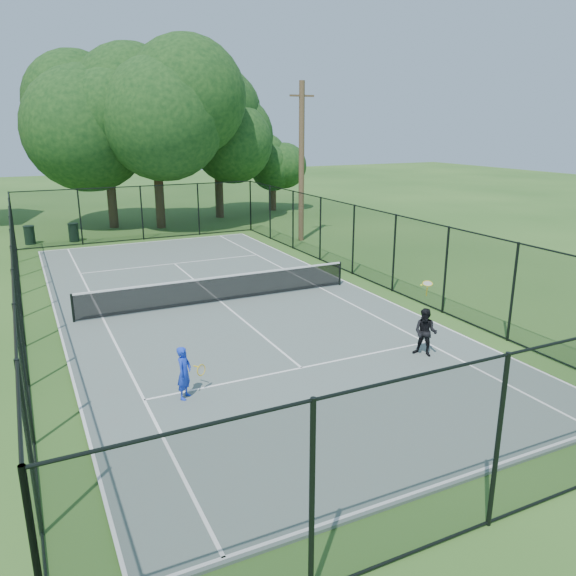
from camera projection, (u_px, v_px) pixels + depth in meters
name	position (u px, v px, depth m)	size (l,w,h in m)	color
ground	(221.00, 303.00, 20.28)	(120.00, 120.00, 0.00)	#2A541C
tennis_court	(221.00, 302.00, 20.27)	(11.00, 24.00, 0.06)	slate
tennis_net	(220.00, 288.00, 20.12)	(10.08, 0.08, 0.95)	black
fence	(219.00, 263.00, 19.86)	(13.10, 26.10, 3.00)	black
tree_near_left	(106.00, 128.00, 33.56)	(7.47, 7.47, 9.74)	#332114
tree_near_mid	(155.00, 130.00, 33.53)	(7.33, 7.33, 9.58)	#332114
tree_near_right	(217.00, 136.00, 37.59)	(6.27, 6.27, 8.65)	#332114
tree_far_right	(272.00, 166.00, 41.46)	(3.96, 3.96, 5.24)	#332114
trash_bin_left	(29.00, 235.00, 30.13)	(0.58, 0.58, 1.01)	black
trash_bin_right	(74.00, 232.00, 30.86)	(0.58, 0.58, 1.01)	black
utility_pole	(301.00, 162.00, 30.16)	(1.40, 0.30, 8.41)	#4C3823
player_blue	(184.00, 373.00, 12.97)	(0.85, 0.55, 1.27)	#1835CD
player_black	(425.00, 332.00, 15.37)	(0.80, 1.09, 2.02)	black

